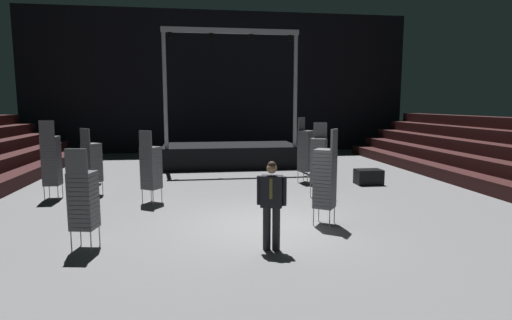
% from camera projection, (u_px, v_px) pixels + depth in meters
% --- Properties ---
extents(ground_plane, '(22.00, 30.00, 0.10)m').
position_uv_depth(ground_plane, '(263.00, 226.00, 9.60)').
color(ground_plane, slate).
extents(arena_end_wall, '(22.00, 0.30, 8.00)m').
position_uv_depth(arena_end_wall, '(221.00, 82.00, 23.75)').
color(arena_end_wall, black).
rests_on(arena_end_wall, ground_plane).
extents(stage_riser, '(5.90, 3.05, 5.81)m').
position_uv_depth(stage_riser, '(230.00, 153.00, 18.61)').
color(stage_riser, black).
rests_on(stage_riser, ground_plane).
extents(man_with_tie, '(0.57, 0.34, 1.72)m').
position_uv_depth(man_with_tie, '(272.00, 200.00, 7.76)').
color(man_with_tie, black).
rests_on(man_with_tie, ground_plane).
extents(chair_stack_front_left, '(0.62, 0.62, 1.79)m').
position_uv_depth(chair_stack_front_left, '(91.00, 158.00, 14.38)').
color(chair_stack_front_left, '#B2B5BA').
rests_on(chair_stack_front_left, ground_plane).
extents(chair_stack_front_right, '(0.59, 0.59, 2.22)m').
position_uv_depth(chair_stack_front_right, '(319.00, 160.00, 12.35)').
color(chair_stack_front_right, '#B2B5BA').
rests_on(chair_stack_front_right, ground_plane).
extents(chair_stack_mid_left, '(0.62, 0.62, 2.31)m').
position_uv_depth(chair_stack_mid_left, '(306.00, 150.00, 14.61)').
color(chair_stack_mid_left, '#B2B5BA').
rests_on(chair_stack_mid_left, ground_plane).
extents(chair_stack_mid_right, '(0.52, 0.52, 1.96)m').
position_uv_depth(chair_stack_mid_right, '(83.00, 199.00, 7.83)').
color(chair_stack_mid_right, '#B2B5BA').
rests_on(chair_stack_mid_right, ground_plane).
extents(chair_stack_mid_centre, '(0.46, 0.46, 2.31)m').
position_uv_depth(chair_stack_mid_centre, '(51.00, 160.00, 12.03)').
color(chair_stack_mid_centre, '#B2B5BA').
rests_on(chair_stack_mid_centre, ground_plane).
extents(chair_stack_rear_left, '(0.61, 0.61, 2.05)m').
position_uv_depth(chair_stack_rear_left, '(151.00, 167.00, 11.53)').
color(chair_stack_rear_left, '#B2B5BA').
rests_on(chair_stack_rear_left, ground_plane).
extents(chair_stack_rear_right, '(0.61, 0.61, 2.22)m').
position_uv_depth(chair_stack_rear_right, '(325.00, 177.00, 9.41)').
color(chair_stack_rear_right, '#B2B5BA').
rests_on(chair_stack_rear_right, ground_plane).
extents(chair_stack_rear_centre, '(0.62, 0.62, 2.05)m').
position_uv_depth(chair_stack_rear_centre, '(92.00, 162.00, 12.55)').
color(chair_stack_rear_centre, '#B2B5BA').
rests_on(chair_stack_rear_centre, ground_plane).
extents(equipment_road_case, '(0.91, 0.61, 0.52)m').
position_uv_depth(equipment_road_case, '(369.00, 177.00, 14.33)').
color(equipment_road_case, black).
rests_on(equipment_road_case, ground_plane).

